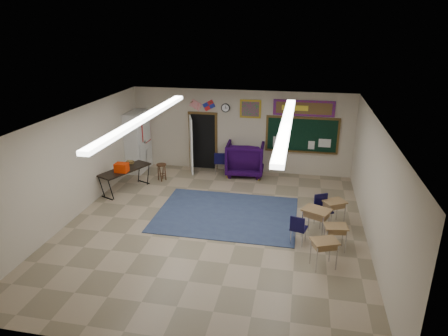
% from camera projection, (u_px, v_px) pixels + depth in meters
% --- Properties ---
extents(floor, '(9.00, 9.00, 0.00)m').
position_uv_depth(floor, '(214.00, 227.00, 10.86)').
color(floor, gray).
rests_on(floor, ground).
extents(back_wall, '(8.00, 0.04, 3.00)m').
position_uv_depth(back_wall, '(240.00, 131.00, 14.49)').
color(back_wall, '#B7AA95').
rests_on(back_wall, floor).
extents(front_wall, '(8.00, 0.04, 3.00)m').
position_uv_depth(front_wall, '(149.00, 279.00, 6.21)').
color(front_wall, '#B7AA95').
rests_on(front_wall, floor).
extents(left_wall, '(0.04, 9.00, 3.00)m').
position_uv_depth(left_wall, '(73.00, 165.00, 11.08)').
color(left_wall, '#B7AA95').
rests_on(left_wall, floor).
extents(right_wall, '(0.04, 9.00, 3.00)m').
position_uv_depth(right_wall, '(375.00, 187.00, 9.61)').
color(right_wall, '#B7AA95').
rests_on(right_wall, floor).
extents(ceiling, '(8.00, 9.00, 0.04)m').
position_uv_depth(ceiling, '(213.00, 119.00, 9.83)').
color(ceiling, silver).
rests_on(ceiling, back_wall).
extents(area_rug, '(4.00, 3.00, 0.02)m').
position_uv_depth(area_rug, '(226.00, 214.00, 11.56)').
color(area_rug, '#303E5B').
rests_on(area_rug, floor).
extents(fluorescent_strips, '(3.86, 6.00, 0.10)m').
position_uv_depth(fluorescent_strips, '(213.00, 121.00, 9.85)').
color(fluorescent_strips, white).
rests_on(fluorescent_strips, ceiling).
extents(doorway, '(1.10, 0.89, 2.16)m').
position_uv_depth(doorway, '(200.00, 142.00, 14.78)').
color(doorway, black).
rests_on(doorway, back_wall).
extents(chalkboard, '(2.55, 0.14, 1.30)m').
position_uv_depth(chalkboard, '(302.00, 136.00, 14.06)').
color(chalkboard, '#523917').
rests_on(chalkboard, back_wall).
extents(bulletin_board, '(2.10, 0.05, 0.55)m').
position_uv_depth(bulletin_board, '(304.00, 108.00, 13.72)').
color(bulletin_board, '#B40F19').
rests_on(bulletin_board, back_wall).
extents(framed_art_print, '(0.75, 0.05, 0.65)m').
position_uv_depth(framed_art_print, '(250.00, 109.00, 14.10)').
color(framed_art_print, '#A88820').
rests_on(framed_art_print, back_wall).
extents(wall_clock, '(0.32, 0.05, 0.32)m').
position_uv_depth(wall_clock, '(225.00, 108.00, 14.26)').
color(wall_clock, black).
rests_on(wall_clock, back_wall).
extents(wall_flags, '(1.16, 0.06, 0.70)m').
position_uv_depth(wall_flags, '(202.00, 104.00, 14.35)').
color(wall_flags, red).
rests_on(wall_flags, back_wall).
extents(storage_cabinet, '(0.59, 1.25, 2.20)m').
position_uv_depth(storage_cabinet, '(138.00, 141.00, 14.71)').
color(storage_cabinet, silver).
rests_on(storage_cabinet, floor).
extents(wingback_armchair, '(1.37, 1.41, 1.23)m').
position_uv_depth(wingback_armchair, '(245.00, 158.00, 14.42)').
color(wingback_armchair, black).
rests_on(wingback_armchair, floor).
extents(student_chair_reading, '(0.45, 0.45, 0.83)m').
position_uv_depth(student_chair_reading, '(220.00, 163.00, 14.55)').
color(student_chair_reading, black).
rests_on(student_chair_reading, floor).
extents(student_chair_desk_a, '(0.49, 0.49, 0.80)m').
position_uv_depth(student_chair_desk_a, '(299.00, 229.00, 9.94)').
color(student_chair_desk_a, black).
rests_on(student_chair_desk_a, floor).
extents(student_chair_desk_b, '(0.58, 0.58, 0.86)m').
position_uv_depth(student_chair_desk_b, '(323.00, 211.00, 10.79)').
color(student_chair_desk_b, black).
rests_on(student_chair_desk_b, floor).
extents(student_desk_front_left, '(0.81, 0.73, 0.80)m').
position_uv_depth(student_desk_front_left, '(316.00, 222.00, 10.20)').
color(student_desk_front_left, olive).
rests_on(student_desk_front_left, floor).
extents(student_desk_front_right, '(0.72, 0.67, 0.70)m').
position_uv_depth(student_desk_front_right, '(334.00, 211.00, 10.89)').
color(student_desk_front_right, olive).
rests_on(student_desk_front_right, floor).
extents(student_desk_back_left, '(0.69, 0.62, 0.69)m').
position_uv_depth(student_desk_back_left, '(324.00, 252.00, 8.97)').
color(student_desk_back_left, olive).
rests_on(student_desk_back_left, floor).
extents(student_desk_back_right, '(0.59, 0.48, 0.65)m').
position_uv_depth(student_desk_back_right, '(335.00, 236.00, 9.67)').
color(student_desk_back_right, olive).
rests_on(student_desk_back_right, floor).
extents(folding_table, '(1.28, 1.90, 1.03)m').
position_uv_depth(folding_table, '(126.00, 179.00, 13.07)').
color(folding_table, black).
rests_on(folding_table, floor).
extents(wooden_stool, '(0.34, 0.34, 0.60)m').
position_uv_depth(wooden_stool, '(162.00, 172.00, 13.96)').
color(wooden_stool, '#442714').
rests_on(wooden_stool, floor).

